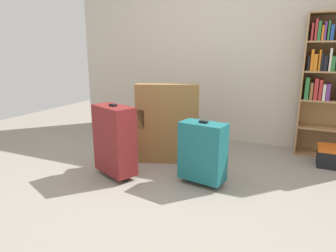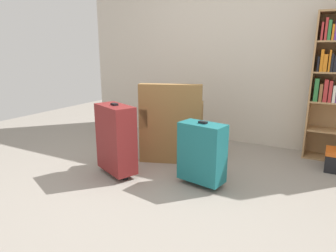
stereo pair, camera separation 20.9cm
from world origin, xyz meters
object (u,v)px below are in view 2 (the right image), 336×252
at_px(mug, 212,165).
at_px(suitcase_dark_red, 116,138).
at_px(suitcase_teal, 202,152).
at_px(armchair, 173,130).

height_order(mug, suitcase_dark_red, suitcase_dark_red).
xyz_separation_m(suitcase_teal, suitcase_dark_red, (-0.86, -0.19, 0.06)).
height_order(armchair, mug, armchair).
relative_size(suitcase_teal, suitcase_dark_red, 0.84).
distance_m(armchair, mug, 0.68).
bearing_deg(mug, armchair, 161.02).
bearing_deg(suitcase_dark_red, suitcase_teal, 12.20).
distance_m(mug, suitcase_dark_red, 1.08).
relative_size(armchair, suitcase_teal, 1.44).
bearing_deg(mug, suitcase_teal, -83.92).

